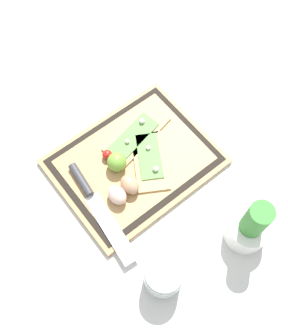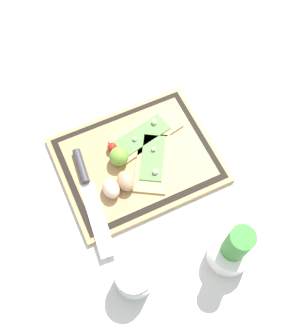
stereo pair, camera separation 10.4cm
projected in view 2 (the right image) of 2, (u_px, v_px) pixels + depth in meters
ground_plane at (138, 161)px, 1.09m from camera, size 6.00×6.00×0.00m
cutting_board at (138, 160)px, 1.08m from camera, size 0.42×0.33×0.02m
pizza_slice_near at (145, 134)px, 1.10m from camera, size 0.21×0.13×0.02m
pizza_slice_far at (152, 162)px, 1.06m from camera, size 0.16×0.20×0.02m
knife at (86, 183)px, 1.03m from camera, size 0.06×0.31×0.02m
egg_brown at (126, 181)px, 1.02m from camera, size 0.04×0.06×0.04m
egg_pink at (111, 188)px, 1.01m from camera, size 0.04×0.06×0.04m
lime at (119, 156)px, 1.05m from camera, size 0.05×0.05×0.05m
cherry_tomato_red at (112, 147)px, 1.07m from camera, size 0.03×0.03×0.03m
herb_pot at (232, 250)px, 0.92m from camera, size 0.10×0.10×0.18m
sauce_jar at (134, 278)px, 0.92m from camera, size 0.09×0.09×0.09m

